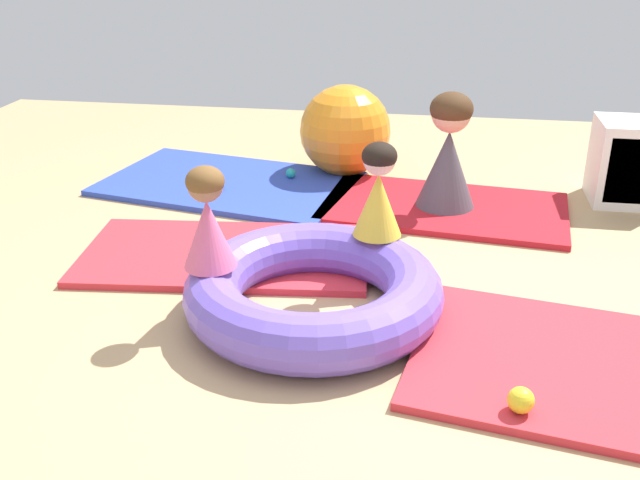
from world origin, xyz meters
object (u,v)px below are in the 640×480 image
at_px(exercise_ball_large, 345,131).
at_px(child_in_pink, 208,219).
at_px(play_ball_blue, 219,185).
at_px(storage_cube, 628,163).
at_px(child_in_yellow, 378,191).
at_px(adult_seated, 448,152).
at_px(play_ball_orange, 215,244).
at_px(play_ball_yellow, 521,400).
at_px(inflatable_cushion, 313,290).
at_px(play_ball_pink, 337,236).
at_px(play_ball_teal, 291,173).

bearing_deg(exercise_ball_large, child_in_pink, -99.10).
bearing_deg(play_ball_blue, storage_cube, 6.30).
bearing_deg(child_in_pink, child_in_yellow, 13.50).
bearing_deg(adult_seated, storage_cube, 96.00).
relative_size(adult_seated, exercise_ball_large, 1.12).
height_order(child_in_pink, play_ball_orange, child_in_pink).
bearing_deg(play_ball_yellow, play_ball_orange, 142.41).
relative_size(play_ball_blue, exercise_ball_large, 0.11).
height_order(inflatable_cushion, play_ball_blue, inflatable_cushion).
bearing_deg(exercise_ball_large, storage_cube, -8.36).
bearing_deg(play_ball_blue, play_ball_pink, -39.68).
distance_m(play_ball_pink, storage_cube, 2.13).
relative_size(play_ball_orange, storage_cube, 0.17).
xyz_separation_m(adult_seated, play_ball_yellow, (0.29, -2.17, -0.31)).
bearing_deg(child_in_yellow, inflatable_cushion, 153.80).
height_order(inflatable_cushion, storage_cube, storage_cube).
xyz_separation_m(adult_seated, play_ball_blue, (-1.56, 0.05, -0.33)).
relative_size(child_in_yellow, storage_cube, 0.88).
bearing_deg(child_in_pink, play_ball_orange, 85.71).
xyz_separation_m(child_in_pink, play_ball_orange, (-0.18, 0.63, -0.43)).
bearing_deg(play_ball_orange, child_in_pink, -74.31).
bearing_deg(play_ball_yellow, play_ball_blue, 129.86).
xyz_separation_m(child_in_yellow, adult_seated, (0.36, 1.09, -0.11)).
bearing_deg(play_ball_teal, child_in_yellow, -62.81).
bearing_deg(adult_seated, inflatable_cushion, -33.17).
distance_m(inflatable_cushion, play_ball_orange, 0.85).
bearing_deg(child_in_yellow, storage_cube, -40.24).
distance_m(child_in_yellow, play_ball_yellow, 1.33).
distance_m(child_in_pink, play_ball_pink, 1.07).
bearing_deg(play_ball_pink, play_ball_teal, 114.14).
distance_m(inflatable_cushion, child_in_pink, 0.62).
distance_m(exercise_ball_large, storage_cube, 1.97).
distance_m(child_in_yellow, exercise_ball_large, 1.78).
bearing_deg(inflatable_cushion, adult_seated, 67.29).
bearing_deg(play_ball_pink, play_ball_yellow, -57.61).
bearing_deg(storage_cube, play_ball_pink, -149.22).
bearing_deg(play_ball_blue, adult_seated, -1.85).
relative_size(adult_seated, play_ball_orange, 7.72).
relative_size(play_ball_orange, play_ball_yellow, 0.93).
distance_m(adult_seated, storage_cube, 1.26).
xyz_separation_m(child_in_pink, play_ball_yellow, (1.40, -0.58, -0.42)).
bearing_deg(play_ball_teal, play_ball_orange, -97.36).
xyz_separation_m(child_in_yellow, play_ball_pink, (-0.26, 0.36, -0.43)).
height_order(adult_seated, play_ball_teal, adult_seated).
bearing_deg(play_ball_pink, storage_cube, 30.78).
distance_m(play_ball_teal, storage_cube, 2.32).
height_order(inflatable_cushion, play_ball_orange, inflatable_cushion).
relative_size(play_ball_blue, play_ball_yellow, 0.70).
height_order(play_ball_teal, play_ball_pink, play_ball_pink).
xyz_separation_m(play_ball_pink, exercise_ball_large, (-0.13, 1.37, 0.25)).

